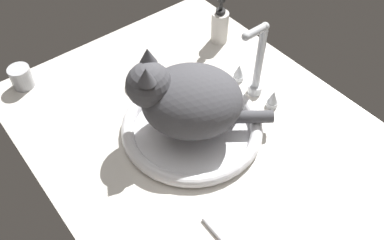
{
  "coord_description": "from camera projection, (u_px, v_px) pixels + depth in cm",
  "views": [
    {
      "loc": [
        48.1,
        -42.81,
        83.23
      ],
      "look_at": [
        -3.68,
        -1.61,
        7.0
      ],
      "focal_mm": 38.05,
      "sensor_mm": 36.0,
      "label": 1
    }
  ],
  "objects": [
    {
      "name": "faucet",
      "position": [
        257.0,
        70.0,
        1.06
      ],
      "size": [
        16.47,
        9.25,
        23.08
      ],
      "color": "silver",
      "rests_on": "countertop"
    },
    {
      "name": "soap_pump_bottle",
      "position": [
        220.0,
        26.0,
        1.24
      ],
      "size": [
        5.22,
        5.22,
        15.43
      ],
      "color": "silver",
      "rests_on": "countertop"
    },
    {
      "name": "metal_jar",
      "position": [
        21.0,
        77.0,
        1.12
      ],
      "size": [
        5.97,
        5.97,
        6.27
      ],
      "color": "#B2B5BA",
      "rests_on": "countertop"
    },
    {
      "name": "countertop",
      "position": [
        206.0,
        140.0,
        1.04
      ],
      "size": [
        103.34,
        77.99,
        3.0
      ],
      "primitive_type": "cube",
      "color": "silver",
      "rests_on": "ground"
    },
    {
      "name": "cat",
      "position": [
        184.0,
        99.0,
        0.95
      ],
      "size": [
        31.08,
        32.86,
        20.94
      ],
      "color": "#4C4C51",
      "rests_on": "sink_basin"
    },
    {
      "name": "sink_basin",
      "position": [
        192.0,
        127.0,
        1.03
      ],
      "size": [
        35.8,
        35.8,
        3.18
      ],
      "color": "white",
      "rests_on": "countertop"
    }
  ]
}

